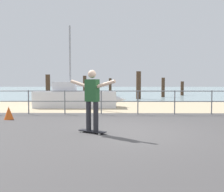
# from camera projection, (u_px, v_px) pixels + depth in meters

# --- Properties ---
(ground_plane) EXTENTS (24.00, 10.00, 0.04)m
(ground_plane) POSITION_uv_depth(u_px,v_px,m) (131.00, 140.00, 5.91)
(ground_plane) COLOR #474444
(ground_plane) RESTS_ON ground
(beach_strip) EXTENTS (24.00, 6.00, 0.04)m
(beach_strip) POSITION_uv_depth(u_px,v_px,m) (122.00, 107.00, 13.90)
(beach_strip) COLOR tan
(beach_strip) RESTS_ON ground
(sea_surface) EXTENTS (72.00, 50.00, 0.04)m
(sea_surface) POSITION_uv_depth(u_px,v_px,m) (118.00, 90.00, 41.85)
(sea_surface) COLOR #849EA3
(sea_surface) RESTS_ON ground
(railing_fence) EXTENTS (12.63, 0.05, 1.05)m
(railing_fence) POSITION_uv_depth(u_px,v_px,m) (101.00, 99.00, 10.48)
(railing_fence) COLOR slate
(railing_fence) RESTS_ON ground
(sailboat) EXTENTS (4.97, 1.48, 4.44)m
(sailboat) POSITION_uv_depth(u_px,v_px,m) (79.00, 98.00, 13.38)
(sailboat) COLOR silver
(sailboat) RESTS_ON ground
(skateboard) EXTENTS (0.80, 0.57, 0.08)m
(skateboard) POSITION_uv_depth(u_px,v_px,m) (92.00, 131.00, 6.67)
(skateboard) COLOR black
(skateboard) RESTS_ON ground
(skateboarder) EXTENTS (1.31, 0.79, 1.65)m
(skateboarder) POSITION_uv_depth(u_px,v_px,m) (92.00, 97.00, 6.61)
(skateboarder) COLOR #26262B
(skateboarder) RESTS_ON skateboard
(groyne_post_0) EXTENTS (0.37, 0.37, 2.00)m
(groyne_post_0) POSITION_uv_depth(u_px,v_px,m) (48.00, 87.00, 19.79)
(groyne_post_0) COLOR #422D1E
(groyne_post_0) RESTS_ON ground
(groyne_post_1) EXTENTS (0.35, 0.35, 2.00)m
(groyne_post_1) POSITION_uv_depth(u_px,v_px,m) (85.00, 86.00, 23.95)
(groyne_post_1) COLOR #422D1E
(groyne_post_1) RESTS_ON ground
(groyne_post_2) EXTENTS (0.29, 0.29, 1.79)m
(groyne_post_2) POSITION_uv_depth(u_px,v_px,m) (110.00, 87.00, 25.86)
(groyne_post_2) COLOR #422D1E
(groyne_post_2) RESTS_ON ground
(groyne_post_3) EXTENTS (0.39, 0.39, 2.26)m
(groyne_post_3) POSITION_uv_depth(u_px,v_px,m) (139.00, 85.00, 19.85)
(groyne_post_3) COLOR #422D1E
(groyne_post_3) RESTS_ON ground
(groyne_post_4) EXTENTS (0.31, 0.31, 1.79)m
(groyne_post_4) POSITION_uv_depth(u_px,v_px,m) (163.00, 87.00, 22.21)
(groyne_post_4) COLOR #422D1E
(groyne_post_4) RESTS_ON ground
(groyne_post_5) EXTENTS (0.32, 0.32, 1.45)m
(groyne_post_5) POSITION_uv_depth(u_px,v_px,m) (182.00, 89.00, 24.85)
(groyne_post_5) COLOR #422D1E
(groyne_post_5) RESTS_ON ground
(traffic_cone) EXTENTS (0.36, 0.36, 0.50)m
(traffic_cone) POSITION_uv_depth(u_px,v_px,m) (9.00, 113.00, 9.07)
(traffic_cone) COLOR #E55919
(traffic_cone) RESTS_ON ground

